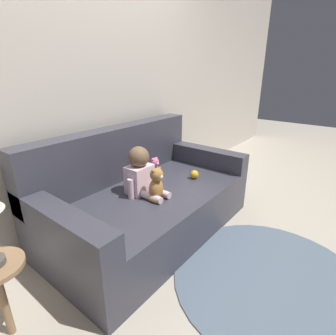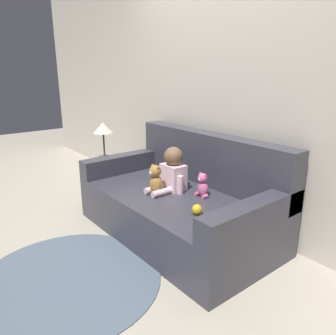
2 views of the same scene
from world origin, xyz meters
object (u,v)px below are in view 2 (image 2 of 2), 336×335
person_baby (172,172)px  plush_toy_side (203,186)px  couch (182,202)px  toy_ball (197,209)px  teddy_bear_brown (156,180)px  side_table (104,141)px

person_baby → plush_toy_side: size_ratio=1.89×
couch → toy_ball: 0.51m
plush_toy_side → toy_ball: (0.23, -0.29, -0.06)m
teddy_bear_brown → side_table: side_table is taller
plush_toy_side → toy_ball: 0.37m
person_baby → side_table: size_ratio=0.45×
person_baby → teddy_bear_brown: 0.18m
teddy_bear_brown → plush_toy_side: size_ratio=1.26×
teddy_bear_brown → plush_toy_side: 0.40m
toy_ball → side_table: 1.66m
teddy_bear_brown → toy_ball: size_ratio=3.30×
teddy_bear_brown → person_baby: bearing=86.8°
plush_toy_side → side_table: size_ratio=0.24×
person_baby → side_table: (-1.12, -0.07, 0.10)m
couch → side_table: bearing=-174.4°
plush_toy_side → side_table: 1.43m
couch → person_baby: (-0.08, -0.05, 0.28)m
couch → person_baby: couch is taller
person_baby → toy_ball: bearing=-19.4°
couch → teddy_bear_brown: size_ratio=6.89×
teddy_bear_brown → side_table: size_ratio=0.30×
person_baby → plush_toy_side: person_baby is taller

